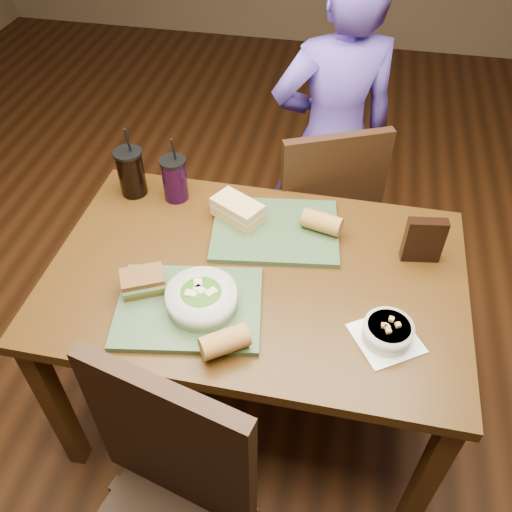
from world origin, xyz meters
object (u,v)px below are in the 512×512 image
Objects in this scene: chair_far at (331,210)px; tray_near at (189,307)px; baguette_far at (322,222)px; cup_berry at (175,179)px; chip_bag at (424,240)px; salad_bowl at (202,298)px; diner at (332,140)px; sandwich_near at (143,282)px; cup_cola at (131,172)px; dining_table at (256,291)px; soup_bowl at (388,332)px; sandwich_far at (238,210)px; baguette_near at (225,342)px; tray_far at (275,230)px.

tray_near is (-0.36, -0.81, 0.23)m from chair_far.
chair_far reaches higher than baguette_far.
chip_bag is (0.86, -0.14, -0.00)m from cup_berry.
chip_bag is (0.62, 0.35, 0.03)m from salad_bowl.
salad_bowl is at bearing 52.23° from diner.
sandwich_near is 0.95× the size of chip_bag.
cup_berry is 1.59× the size of chip_bag.
cup_cola is at bearing -156.08° from chair_far.
chip_bag is (0.50, 0.16, 0.17)m from dining_table.
chair_far is 0.63m from chip_bag.
chair_far is at bearing 56.81° from sandwich_near.
sandwich_far is (-0.52, 0.40, 0.02)m from soup_bowl.
diner is 0.74m from cup_berry.
baguette_near is at bearing -61.82° from cup_berry.
tray_far is (0.03, 0.19, 0.10)m from dining_table.
baguette_near is at bearing -95.26° from tray_far.
chip_bag is at bearing -9.45° from baguette_far.
sandwich_far is at bearing 116.18° from dining_table.
tray_far is at bearing -12.02° from sandwich_far.
chair_far is 0.91m from salad_bowl.
tray_far is at bearing 168.00° from chip_bag.
sandwich_far is at bearing 167.98° from tray_far.
salad_bowl is 0.53m from soup_bowl.
salad_bowl reaches higher than soup_bowl.
baguette_far is (-0.23, 0.40, 0.02)m from soup_bowl.
baguette_near is at bearing -162.38° from soup_bowl.
sandwich_far is (0.01, 0.40, -0.00)m from salad_bowl.
tray_far is 1.54× the size of cup_cola.
tray_near is 2.16× the size of sandwich_far.
tray_near is 1.80× the size of soup_bowl.
cup_berry is at bearing 115.50° from salad_bowl.
sandwich_near is 0.55× the size of cup_cola.
tray_near is at bearing -14.10° from sandwich_near.
chair_far is at bearing 52.73° from sandwich_far.
chair_far is 0.57m from sandwich_far.
dining_table is at bearing 156.16° from soup_bowl.
baguette_near is (0.14, -0.13, 0.04)m from tray_near.
chip_bag is at bearing -7.95° from cup_cola.
baguette_far is at bearing -7.25° from cup_cola.
baguette_near reaches higher than soup_bowl.
baguette_far is at bearing 162.10° from chip_bag.
cup_cola is at bearing 172.75° from baguette_far.
dining_table is 0.35m from baguette_near.
chip_bag is at bearing -56.11° from chair_far.
tray_far is 0.54m from soup_bowl.
sandwich_far is (-0.11, 0.22, 0.14)m from dining_table.
chair_far is at bearing 68.48° from salad_bowl.
baguette_far is (0.30, 0.40, -0.00)m from salad_bowl.
cup_cola reaches higher than chip_bag.
tray_far is 0.41m from salad_bowl.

